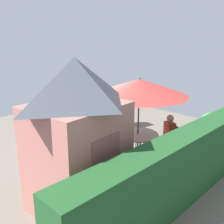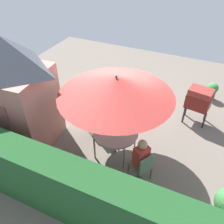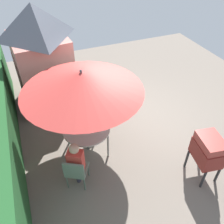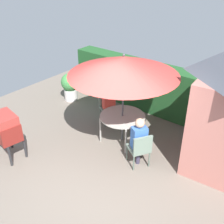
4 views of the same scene
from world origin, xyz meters
name	(u,v)px [view 1 (image 1 of 4)]	position (x,y,z in m)	size (l,w,h in m)	color
ground_plane	(91,148)	(0.00, 0.00, 0.00)	(11.00, 11.00, 0.00)	#6B6056
hedge_backdrop	(192,161)	(0.00, 3.50, 0.77)	(7.47, 0.63, 1.54)	#1E4C23
garden_shed	(77,135)	(2.13, 2.07, 1.60)	(2.03, 1.77, 3.13)	#B26B60
patio_table	(138,136)	(-0.50, 1.52, 0.70)	(1.19, 1.19, 0.77)	#B2ADA3
patio_umbrella	(139,87)	(-0.50, 1.52, 2.14)	(2.71, 2.71, 2.43)	#4C4C51
bbq_grill	(121,106)	(-2.26, -0.77, 0.85)	(0.77, 0.61, 1.20)	maroon
chair_near_shed	(172,138)	(-1.45, 2.07, 0.52)	(0.63, 0.63, 0.90)	slate
chair_far_side	(101,145)	(0.44, 0.93, 0.52)	(0.64, 0.64, 0.90)	slate
potted_plant_by_shed	(101,109)	(-2.60, -2.32, 0.36)	(0.39, 0.39, 0.65)	#936651
potted_plant_by_grill	(209,125)	(-3.36, 2.36, 0.54)	(0.62, 0.62, 0.97)	silver
person_in_red	(169,130)	(-1.38, 2.02, 0.78)	(0.38, 0.41, 1.26)	#CC3D33
person_in_blue	(103,136)	(0.37, 0.98, 0.78)	(0.38, 0.42, 1.26)	#3866B2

